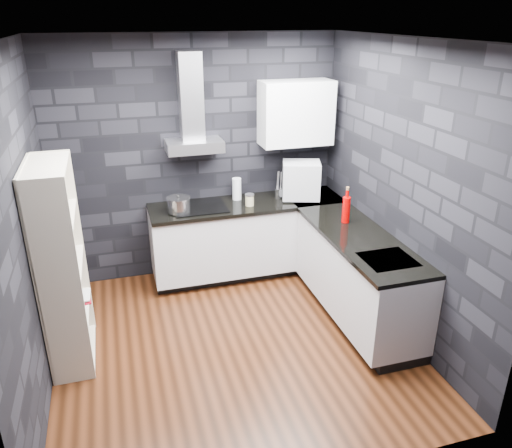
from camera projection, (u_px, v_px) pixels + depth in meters
name	position (u px, v px, depth m)	size (l,w,h in m)	color
ground	(234.00, 343.00, 4.70)	(3.20, 3.20, 0.00)	#44200F
ceiling	(228.00, 39.00, 3.65)	(3.20, 3.20, 0.00)	silver
wall_back	(197.00, 160.00, 5.61)	(3.20, 0.05, 2.70)	black
wall_front	(302.00, 314.00, 2.74)	(3.20, 0.05, 2.70)	black
wall_left	(22.00, 233.00, 3.75)	(0.05, 3.20, 2.70)	black
wall_right	(402.00, 192.00, 4.60)	(0.05, 3.20, 2.70)	black
toekick_back	(247.00, 267.00, 6.00)	(2.18, 0.50, 0.10)	black
toekick_right	(358.00, 311.00, 5.12)	(0.50, 1.78, 0.10)	black
counter_back_cab	(248.00, 236.00, 5.79)	(2.20, 0.60, 0.76)	silver
counter_right_cab	(358.00, 275.00, 4.94)	(0.60, 1.80, 0.76)	silver
counter_back_top	(248.00, 204.00, 5.63)	(2.20, 0.62, 0.04)	black
counter_right_top	(360.00, 238.00, 4.78)	(0.62, 1.80, 0.04)	black
counter_corner_top	(313.00, 197.00, 5.85)	(0.62, 0.62, 0.04)	black
hood_body	(194.00, 146.00, 5.34)	(0.60, 0.34, 0.12)	silver
hood_chimney	(191.00, 96.00, 5.20)	(0.24, 0.20, 0.90)	silver
upper_cabinet	(296.00, 113.00, 5.52)	(0.80, 0.35, 0.70)	white
cooktop	(199.00, 207.00, 5.48)	(0.58, 0.50, 0.01)	black
sink_rim	(388.00, 260.00, 4.34)	(0.44, 0.40, 0.01)	silver
pot	(179.00, 205.00, 5.31)	(0.24, 0.24, 0.14)	#B1B0B5
glass_vase	(237.00, 189.00, 5.68)	(0.10, 0.10, 0.25)	white
storage_jar	(250.00, 200.00, 5.52)	(0.10, 0.10, 0.12)	tan
utensil_crock	(279.00, 193.00, 5.74)	(0.09, 0.09, 0.11)	#B1B0B5
appliance_garage	(301.00, 180.00, 5.66)	(0.42, 0.32, 0.42)	#BABEC3
red_bottle	(346.00, 210.00, 5.05)	(0.08, 0.08, 0.27)	#AF0000
bookshelf	(62.00, 266.00, 4.21)	(0.34, 0.80, 1.80)	beige
fruit_bowl	(60.00, 270.00, 4.07)	(0.21, 0.21, 0.05)	white
book_red	(67.00, 291.00, 4.47)	(0.18, 0.02, 0.25)	maroon
book_second	(69.00, 287.00, 4.50)	(0.17, 0.02, 0.23)	#B2B2B2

